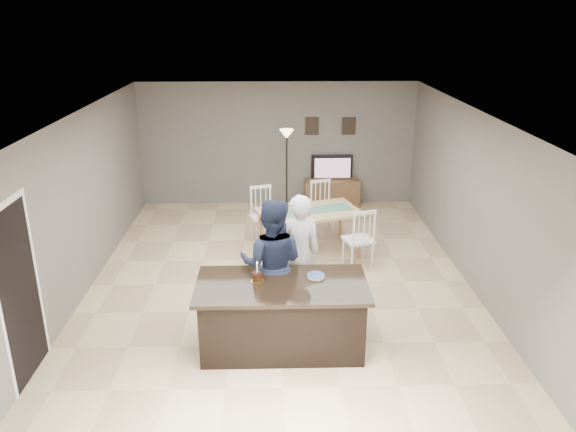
{
  "coord_description": "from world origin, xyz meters",
  "views": [
    {
      "loc": [
        -0.09,
        -8.07,
        4.09
      ],
      "look_at": [
        0.12,
        -0.3,
        1.25
      ],
      "focal_mm": 35.0,
      "sensor_mm": 36.0,
      "label": 1
    }
  ],
  "objects_px": {
    "kitchen_island": "(282,315)",
    "birthday_cake": "(257,276)",
    "woman": "(299,254)",
    "man": "(272,264)",
    "tv_console": "(332,193)",
    "dining_table": "(309,218)",
    "plate_stack": "(316,276)",
    "floor_lamp": "(287,151)",
    "television": "(332,167)"
  },
  "relations": [
    {
      "from": "tv_console",
      "to": "floor_lamp",
      "type": "height_order",
      "value": "floor_lamp"
    },
    {
      "from": "tv_console",
      "to": "woman",
      "type": "relative_size",
      "value": 0.68
    },
    {
      "from": "tv_console",
      "to": "birthday_cake",
      "type": "xyz_separation_m",
      "value": [
        -1.51,
        -5.48,
        0.66
      ]
    },
    {
      "from": "tv_console",
      "to": "plate_stack",
      "type": "xyz_separation_m",
      "value": [
        -0.76,
        -5.4,
        0.62
      ]
    },
    {
      "from": "plate_stack",
      "to": "dining_table",
      "type": "distance_m",
      "value": 2.77
    },
    {
      "from": "tv_console",
      "to": "man",
      "type": "height_order",
      "value": "man"
    },
    {
      "from": "tv_console",
      "to": "birthday_cake",
      "type": "relative_size",
      "value": 4.64
    },
    {
      "from": "woman",
      "to": "birthday_cake",
      "type": "height_order",
      "value": "woman"
    },
    {
      "from": "man",
      "to": "birthday_cake",
      "type": "bearing_deg",
      "value": 78.51
    },
    {
      "from": "woman",
      "to": "man",
      "type": "height_order",
      "value": "man"
    },
    {
      "from": "plate_stack",
      "to": "dining_table",
      "type": "bearing_deg",
      "value": 88.29
    },
    {
      "from": "man",
      "to": "plate_stack",
      "type": "xyz_separation_m",
      "value": [
        0.56,
        -0.38,
        0.01
      ]
    },
    {
      "from": "woman",
      "to": "plate_stack",
      "type": "distance_m",
      "value": 0.81
    },
    {
      "from": "woman",
      "to": "floor_lamp",
      "type": "height_order",
      "value": "floor_lamp"
    },
    {
      "from": "man",
      "to": "floor_lamp",
      "type": "xyz_separation_m",
      "value": [
        0.3,
        4.18,
        0.55
      ]
    },
    {
      "from": "kitchen_island",
      "to": "man",
      "type": "distance_m",
      "value": 0.73
    },
    {
      "from": "dining_table",
      "to": "plate_stack",
      "type": "bearing_deg",
      "value": -109.05
    },
    {
      "from": "woman",
      "to": "birthday_cake",
      "type": "xyz_separation_m",
      "value": [
        -0.56,
        -0.87,
        0.08
      ]
    },
    {
      "from": "man",
      "to": "floor_lamp",
      "type": "relative_size",
      "value": 0.97
    },
    {
      "from": "woman",
      "to": "dining_table",
      "type": "height_order",
      "value": "woman"
    },
    {
      "from": "tv_console",
      "to": "dining_table",
      "type": "bearing_deg",
      "value": -104.44
    },
    {
      "from": "tv_console",
      "to": "woman",
      "type": "height_order",
      "value": "woman"
    },
    {
      "from": "plate_stack",
      "to": "floor_lamp",
      "type": "xyz_separation_m",
      "value": [
        -0.26,
        4.56,
        0.55
      ]
    },
    {
      "from": "television",
      "to": "plate_stack",
      "type": "bearing_deg",
      "value": 82.08
    },
    {
      "from": "tv_console",
      "to": "man",
      "type": "xyz_separation_m",
      "value": [
        -1.32,
        -5.02,
        0.61
      ]
    },
    {
      "from": "birthday_cake",
      "to": "woman",
      "type": "bearing_deg",
      "value": 57.19
    },
    {
      "from": "tv_console",
      "to": "birthday_cake",
      "type": "bearing_deg",
      "value": -105.38
    },
    {
      "from": "television",
      "to": "dining_table",
      "type": "xyz_separation_m",
      "value": [
        -0.68,
        -2.71,
        -0.19
      ]
    },
    {
      "from": "birthday_cake",
      "to": "plate_stack",
      "type": "xyz_separation_m",
      "value": [
        0.75,
        0.08,
        -0.04
      ]
    },
    {
      "from": "man",
      "to": "birthday_cake",
      "type": "relative_size",
      "value": 7.05
    },
    {
      "from": "dining_table",
      "to": "floor_lamp",
      "type": "height_order",
      "value": "floor_lamp"
    },
    {
      "from": "tv_console",
      "to": "woman",
      "type": "bearing_deg",
      "value": -101.61
    },
    {
      "from": "television",
      "to": "floor_lamp",
      "type": "distance_m",
      "value": 1.49
    },
    {
      "from": "birthday_cake",
      "to": "plate_stack",
      "type": "bearing_deg",
      "value": 6.2
    },
    {
      "from": "woman",
      "to": "kitchen_island",
      "type": "bearing_deg",
      "value": 66.67
    },
    {
      "from": "dining_table",
      "to": "television",
      "type": "bearing_deg",
      "value": 58.58
    },
    {
      "from": "plate_stack",
      "to": "tv_console",
      "type": "bearing_deg",
      "value": 81.98
    },
    {
      "from": "kitchen_island",
      "to": "birthday_cake",
      "type": "xyz_separation_m",
      "value": [
        -0.31,
        0.09,
        0.51
      ]
    },
    {
      "from": "television",
      "to": "plate_stack",
      "type": "height_order",
      "value": "television"
    },
    {
      "from": "plate_stack",
      "to": "dining_table",
      "type": "height_order",
      "value": "dining_table"
    },
    {
      "from": "floor_lamp",
      "to": "birthday_cake",
      "type": "bearing_deg",
      "value": -95.94
    },
    {
      "from": "kitchen_island",
      "to": "television",
      "type": "xyz_separation_m",
      "value": [
        1.2,
        5.64,
        0.41
      ]
    },
    {
      "from": "tv_console",
      "to": "floor_lamp",
      "type": "distance_m",
      "value": 1.76
    },
    {
      "from": "man",
      "to": "television",
      "type": "bearing_deg",
      "value": -94.36
    },
    {
      "from": "man",
      "to": "dining_table",
      "type": "height_order",
      "value": "man"
    },
    {
      "from": "television",
      "to": "birthday_cake",
      "type": "xyz_separation_m",
      "value": [
        -1.51,
        -5.55,
        0.1
      ]
    },
    {
      "from": "woman",
      "to": "man",
      "type": "distance_m",
      "value": 0.56
    },
    {
      "from": "woman",
      "to": "man",
      "type": "xyz_separation_m",
      "value": [
        -0.38,
        -0.41,
        0.04
      ]
    },
    {
      "from": "tv_console",
      "to": "birthday_cake",
      "type": "height_order",
      "value": "birthday_cake"
    },
    {
      "from": "woman",
      "to": "plate_stack",
      "type": "height_order",
      "value": "woman"
    }
  ]
}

